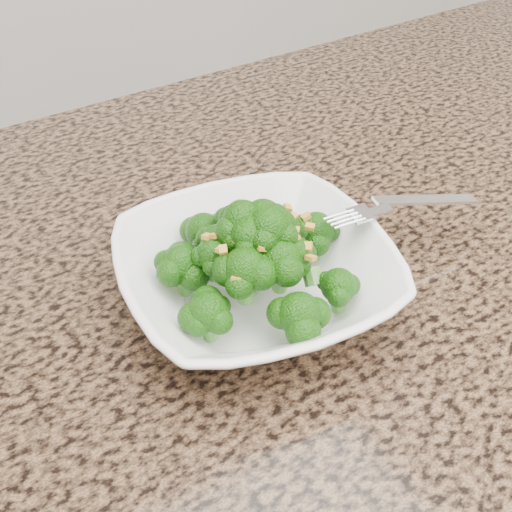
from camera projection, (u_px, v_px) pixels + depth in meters
granite_counter at (354, 349)px, 0.54m from camera, size 1.64×1.04×0.03m
bowl at (256, 276)px, 0.54m from camera, size 0.27×0.27×0.06m
broccoli_pile at (256, 219)px, 0.51m from camera, size 0.20×0.20×0.06m
garlic_topping at (256, 181)px, 0.48m from camera, size 0.12×0.12×0.01m
fork at (382, 209)px, 0.56m from camera, size 0.19×0.07×0.01m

